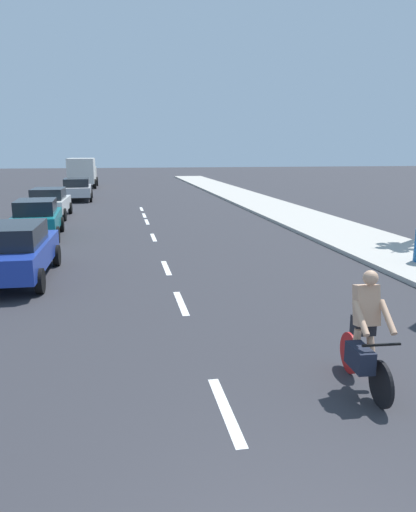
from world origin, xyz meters
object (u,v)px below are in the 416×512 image
Objects in this scene: parked_car_teal at (37,218)px; parked_car_white at (49,202)px; parked_car_blue at (12,250)px; delivery_truck at (82,172)px; cyclist at (364,337)px; parked_car_silver at (77,189)px.

parked_car_teal is 0.96× the size of parked_car_white.
parked_car_white is at bearing 90.54° from parked_car_teal.
parked_car_blue is 34.48m from delivery_truck.
parked_car_silver is at bearing -74.15° from cyclist.
cyclist is 9.79m from parked_car_blue.
cyclist is at bearing -70.10° from parked_car_white.
parked_car_blue is at bearing -45.84° from cyclist.
parked_car_silver is at bearing 86.07° from parked_car_teal.
parked_car_white is at bearing -67.14° from cyclist.
parked_car_blue is 1.04× the size of parked_car_white.
parked_car_teal is 0.65× the size of delivery_truck.
parked_car_white is (-0.72, 12.82, -0.00)m from parked_car_blue.
parked_car_blue is at bearing -89.21° from parked_car_teal.
cyclist is at bearing -80.61° from delivery_truck.
parked_car_teal is at bearing -93.48° from parked_car_silver.
parked_car_teal is (-6.76, 14.11, 0.01)m from cyclist.
delivery_truck is at bearing 87.62° from parked_car_teal.
cyclist is at bearing -66.94° from parked_car_teal.
parked_car_silver is at bearing 90.98° from parked_car_blue.
delivery_truck reaches higher than parked_car_teal.
parked_car_blue is at bearing -92.04° from parked_car_silver.
parked_car_white is at bearing 94.14° from parked_car_blue.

